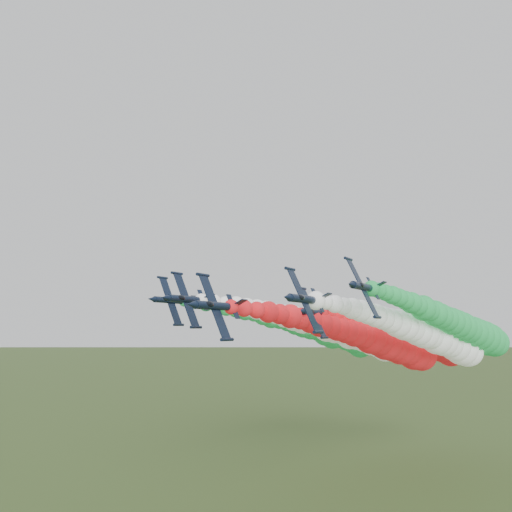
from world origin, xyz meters
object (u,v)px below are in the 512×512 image
object	(u,v)px
jet_outer_right	(467,329)
jet_outer_left	(322,332)
jet_trail	(424,342)
jet_inner_right	(435,338)
jet_lead	(384,343)
jet_inner_left	(344,334)

from	to	relation	value
jet_outer_right	jet_outer_left	bearing A→B (deg)	-177.60
jet_outer_left	jet_trail	size ratio (longest dim) A/B	1.00
jet_inner_right	jet_lead	bearing A→B (deg)	-145.13
jet_lead	jet_outer_right	bearing A→B (deg)	47.24
jet_inner_right	jet_outer_left	distance (m)	33.81
jet_inner_right	jet_trail	world-z (taller)	jet_inner_right
jet_inner_left	jet_outer_left	world-z (taller)	jet_outer_left
jet_inner_left	jet_outer_left	xyz separation A→B (m)	(-10.28, 8.97, 0.32)
jet_lead	jet_inner_right	xyz separation A→B (m)	(10.11, 7.05, 1.12)
jet_outer_left	jet_lead	bearing A→B (deg)	-34.62
jet_inner_right	jet_trail	bearing A→B (deg)	109.18
jet_lead	jet_trail	xyz separation A→B (m)	(2.43, 29.13, -0.32)
jet_inner_right	jet_outer_left	xyz separation A→B (m)	(-32.69, 8.54, 1.18)
jet_inner_right	jet_outer_left	size ratio (longest dim) A/B	1.00
jet_outer_right	jet_trail	distance (m)	18.33
jet_outer_right	jet_trail	world-z (taller)	jet_outer_right
jet_inner_left	jet_trail	xyz separation A→B (m)	(14.72, 22.51, -2.31)
jet_lead	jet_outer_right	xyz separation A→B (m)	(15.90, 17.20, 3.16)
jet_lead	jet_inner_right	bearing A→B (deg)	34.87
jet_outer_left	jet_inner_right	bearing A→B (deg)	-14.64
jet_outer_left	jet_inner_left	bearing A→B (deg)	-41.08
jet_inner_left	jet_outer_left	distance (m)	13.65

